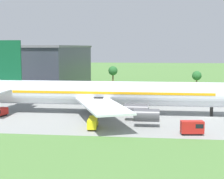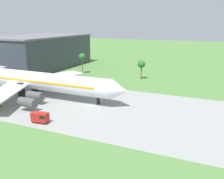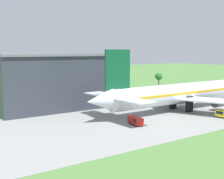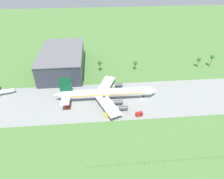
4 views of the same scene
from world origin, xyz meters
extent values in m
plane|color=#517F3D|center=(0.00, 0.00, 0.00)|extent=(600.00, 600.00, 0.00)
cube|color=gray|center=(0.00, 0.00, 0.01)|extent=(320.00, 44.00, 0.02)
cylinder|color=silver|center=(-25.11, 1.52, 5.71)|extent=(62.62, 6.46, 6.46)
cone|color=silver|center=(8.78, 1.52, 5.71)|extent=(5.17, 6.33, 6.33)
cube|color=#EFA314|center=(-25.11, 1.52, 6.19)|extent=(53.23, 6.59, 0.65)
cube|color=silver|center=(-26.08, -11.10, 4.57)|extent=(17.24, 26.55, 0.44)
cube|color=silver|center=(-26.08, 14.14, 4.57)|extent=(17.24, 26.55, 0.44)
cylinder|color=#4C4C51|center=(-18.22, -6.24, 2.72)|extent=(5.82, 2.91, 2.91)
cylinder|color=#4C4C51|center=(-15.61, -12.70, 2.72)|extent=(5.82, 2.91, 2.91)
cylinder|color=#4C4C51|center=(-18.22, 9.27, 2.72)|extent=(5.82, 2.91, 2.91)
cylinder|color=#4C4C51|center=(-15.61, 15.73, 2.72)|extent=(5.82, 2.91, 2.91)
cube|color=black|center=(1.19, 1.52, 2.53)|extent=(0.70, 0.90, 5.06)
cube|color=black|center=(-28.24, -2.04, 2.53)|extent=(2.40, 1.20, 5.06)
cube|color=black|center=(-28.24, 5.07, 2.53)|extent=(2.40, 1.20, 5.06)
cube|color=black|center=(-6.10, -18.56, 0.20)|extent=(4.13, 2.23, 0.40)
cube|color=#B21E19|center=(-6.10, -18.56, 1.65)|extent=(4.84, 2.51, 2.51)
cube|color=black|center=(-4.83, -18.42, 2.03)|extent=(1.85, 2.21, 0.90)
cube|color=#333842|center=(-62.70, 49.61, 8.92)|extent=(36.00, 60.00, 17.84)
cube|color=slate|center=(-62.70, 49.61, 18.24)|extent=(36.72, 61.20, 0.80)
cylinder|color=brown|center=(-29.55, 43.50, 4.11)|extent=(0.56, 0.56, 8.22)
sphere|color=#28662D|center=(-29.55, 43.50, 8.82)|extent=(3.60, 3.60, 3.60)
cylinder|color=brown|center=(2.59, 43.50, 3.29)|extent=(0.56, 0.56, 6.58)
sphere|color=#28662D|center=(2.59, 43.50, 7.18)|extent=(3.60, 3.60, 3.60)
camera|label=1|loc=(-14.69, -89.40, 18.18)|focal=55.00mm
camera|label=2|loc=(37.23, -67.95, 26.53)|focal=40.00mm
camera|label=3|loc=(-106.40, -67.50, 19.24)|focal=50.00mm
camera|label=4|loc=(-32.55, -115.55, 89.60)|focal=32.00mm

